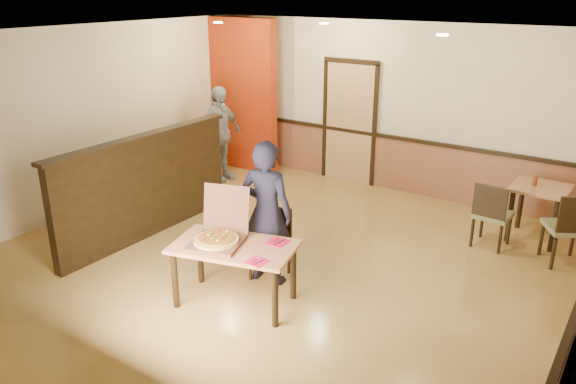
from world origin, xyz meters
name	(u,v)px	position (x,y,z in m)	size (l,w,h in m)	color
floor	(273,265)	(0.00, 0.00, 0.00)	(7.00, 7.00, 0.00)	tan
ceiling	(271,36)	(0.00, 0.00, 2.80)	(7.00, 7.00, 0.00)	black
wall_back	(394,108)	(0.00, 3.50, 1.40)	(7.00, 7.00, 0.00)	#FFF0C7
wall_left	(83,121)	(-3.50, 0.00, 1.40)	(7.00, 7.00, 0.00)	#FFF0C7
wainscot_back	(390,163)	(0.00, 3.47, 0.45)	(7.00, 0.04, 0.90)	#91563A
chair_rail_back	(391,137)	(0.00, 3.45, 0.92)	(7.00, 0.06, 0.06)	black
back_door	(350,123)	(-0.80, 3.46, 1.05)	(0.90, 0.06, 2.10)	tan
booth_partition	(146,185)	(-2.00, -0.20, 0.74)	(0.20, 3.10, 1.44)	black
red_accent_panel	(239,95)	(-2.90, 3.00, 1.40)	(1.60, 0.20, 2.78)	#9F280B
spot_a	(218,22)	(-2.30, 1.80, 2.78)	(0.14, 0.14, 0.02)	#FFF0B2
spot_b	(324,23)	(-0.80, 2.50, 2.78)	(0.14, 0.14, 0.02)	#FFF0B2
spot_c	(443,35)	(1.40, 1.50, 2.78)	(0.14, 0.14, 0.02)	#FFF0B2
main_table	(234,254)	(0.17, -0.95, 0.60)	(1.46, 1.07, 0.70)	tan
diner_chair	(272,240)	(0.12, -0.19, 0.46)	(0.48, 0.48, 0.84)	olive
side_chair_left	(492,213)	(2.10, 2.05, 0.50)	(0.48, 0.48, 0.91)	olive
side_chair_right	(570,226)	(3.04, 2.06, 0.53)	(0.66, 0.66, 0.98)	olive
side_table	(539,199)	(2.55, 2.67, 0.60)	(0.74, 0.74, 0.77)	tan
diner	(267,213)	(0.15, -0.33, 0.86)	(0.63, 0.41, 1.73)	black
passerby	(219,134)	(-2.71, 2.19, 0.85)	(0.99, 0.41, 1.69)	#9A9BA3
pizza_box	(218,236)	(-0.01, -0.99, 0.78)	(0.70, 0.76, 0.56)	brown
pizza	(216,240)	(0.00, -1.04, 0.76)	(0.49, 0.49, 0.03)	#EEB756
napkin_near	(257,262)	(0.60, -1.12, 0.71)	(0.20, 0.20, 0.01)	red
napkin_far	(277,242)	(0.51, -0.63, 0.71)	(0.23, 0.23, 0.01)	red
condiment	(535,180)	(2.46, 2.66, 0.85)	(0.06, 0.06, 0.16)	brown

